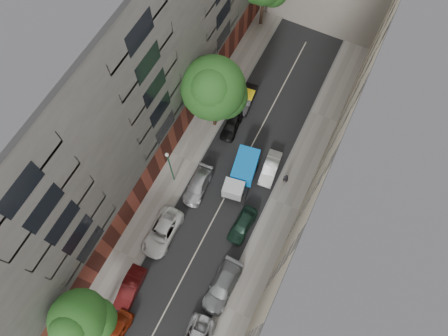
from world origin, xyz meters
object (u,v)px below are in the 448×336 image
Objects in this scene: pedestrian at (286,179)px; tree_mid at (214,91)px; car_left_5 at (246,99)px; car_right_3 at (270,168)px; car_left_1 at (130,288)px; car_right_1 at (222,286)px; car_left_3 at (198,186)px; tarp_truck at (242,173)px; lamp_post at (170,164)px; tree_near at (79,321)px; car_left_4 at (231,125)px; car_left_2 at (162,232)px; car_left_0 at (116,332)px; car_right_2 at (242,225)px.

tree_mid is at bearing -22.11° from pedestrian.
car_right_3 is (5.60, -6.35, -0.01)m from car_left_5.
car_left_1 reaches higher than car_right_3.
car_right_1 reaches higher than car_left_5.
car_left_3 is (0.80, 11.20, -0.04)m from car_left_1.
lamp_post is at bearing -161.66° from tarp_truck.
lamp_post is at bearing 93.31° from tree_near.
tarp_truck is 3.07m from car_right_3.
car_right_1 is 0.65× the size of tree_near.
car_left_2 is at bearing -99.04° from car_left_4.
car_right_3 is 21.60m from tree_near.
car_right_3 is 0.68× the size of lamp_post.
tree_near is at bearing -90.00° from tree_mid.
car_left_0 is at bearing -95.61° from car_left_4.
lamp_post reaches higher than car_left_2.
car_left_0 is 0.76× the size of car_left_2.
tree_mid is (-1.70, -4.11, 5.71)m from car_left_5.
tree_near is at bearing -96.75° from car_left_2.
car_left_2 is 16.82m from car_left_5.
car_left_3 is at bearing 90.36° from car_left_0.
car_right_1 is 1.28× the size of car_right_3.
tarp_truck is 10.74m from car_right_1.
tarp_truck is 18.89m from tree_near.
pedestrian is (7.43, -6.83, 0.26)m from car_left_5.
lamp_post reaches higher than car_left_3.
tarp_truck is 1.38× the size of car_right_3.
car_left_0 is 0.94× the size of car_left_1.
car_left_4 is 0.40× the size of tree_mid.
car_left_0 is 0.67× the size of lamp_post.
car_left_2 is at bearing -125.73° from tarp_truck.
tree_near reaches higher than car_left_1.
car_right_1 reaches higher than car_left_3.
tree_near is (-1.70, -14.91, 4.75)m from car_left_3.
tree_near is 21.79m from pedestrian.
car_left_4 is (-3.42, 4.78, -0.67)m from tarp_truck.
car_left_2 is 10.46m from tree_near.
pedestrian reaches higher than car_right_2.
tarp_truck is at bearing 73.94° from tree_near.
car_left_1 is at bearing -98.04° from car_left_4.
tarp_truck is 1.37× the size of car_left_5.
car_left_4 is 0.75× the size of car_right_1.
car_left_2 is at bearing 95.33° from car_left_0.
car_left_0 reaches higher than car_left_4.
car_left_2 is 0.65× the size of tree_near.
tarp_truck is at bearing 107.32° from car_right_1.
car_right_1 is at bearing -78.62° from car_right_2.
car_right_3 reaches higher than car_left_3.
car_left_3 is 0.46× the size of tree_mid.
car_left_5 is (-3.40, 8.38, -0.66)m from tarp_truck.
tree_near is (-0.90, -9.31, 4.68)m from car_left_2.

